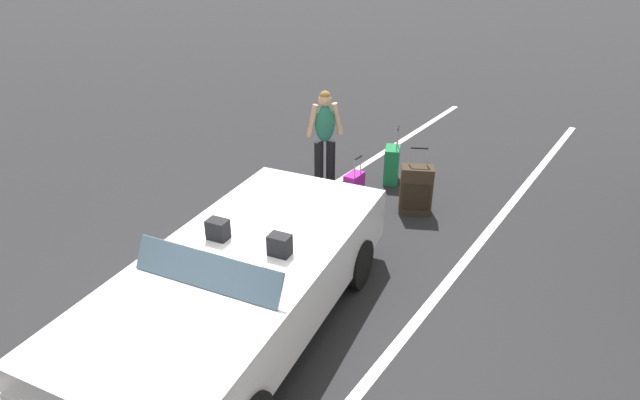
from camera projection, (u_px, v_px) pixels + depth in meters
The scene contains 8 objects.
ground_plane at pixel (244, 329), 5.72m from camera, with size 80.00×80.00×0.00m, color black.
lot_line_near at pixel (169, 290), 6.34m from camera, with size 18.00×0.12×0.01m, color silver.
lot_line_mid at pixel (361, 389), 4.96m from camera, with size 18.00×0.12×0.01m, color silver.
convertible_car at pixel (229, 296), 5.28m from camera, with size 4.38×2.47×1.24m.
suitcase_large_black at pixel (416, 190), 7.93m from camera, with size 0.47×0.56×1.02m.
suitcase_medium_bright at pixel (392, 165), 8.92m from camera, with size 0.46×0.38×0.99m.
suitcase_small_carryon at pixel (354, 188), 8.25m from camera, with size 0.34×0.23×0.80m.
traveler_person at pixel (325, 135), 8.44m from camera, with size 0.51×0.46×1.65m.
Camera 1 is at (3.17, 3.22, 3.86)m, focal length 29.57 mm.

